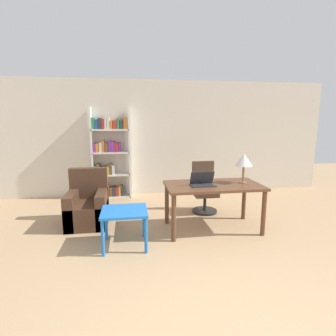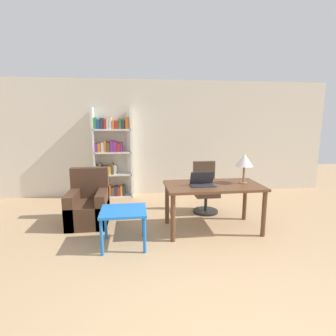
{
  "view_description": "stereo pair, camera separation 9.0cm",
  "coord_description": "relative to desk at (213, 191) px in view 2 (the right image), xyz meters",
  "views": [
    {
      "loc": [
        -0.87,
        -1.73,
        1.77
      ],
      "look_at": [
        -0.25,
        2.41,
        1.01
      ],
      "focal_mm": 28.0,
      "sensor_mm": 36.0,
      "label": 1
    },
    {
      "loc": [
        -0.78,
        -1.74,
        1.77
      ],
      "look_at": [
        -0.25,
        2.41,
        1.01
      ],
      "focal_mm": 28.0,
      "sensor_mm": 36.0,
      "label": 2
    }
  ],
  "objects": [
    {
      "name": "bookshelf",
      "position": [
        -1.78,
        2.13,
        0.3
      ],
      "size": [
        0.87,
        0.28,
        2.06
      ],
      "color": "white",
      "rests_on": "ground_plane"
    },
    {
      "name": "armchair",
      "position": [
        -2.06,
        0.54,
        -0.36
      ],
      "size": [
        0.66,
        0.77,
        0.94
      ],
      "color": "#472D1E",
      "rests_on": "ground_plane"
    },
    {
      "name": "wall_back",
      "position": [
        -0.46,
        2.32,
        0.69
      ],
      "size": [
        8.0,
        0.06,
        2.7
      ],
      "color": "beige",
      "rests_on": "ground_plane"
    },
    {
      "name": "office_chair",
      "position": [
        0.11,
        0.87,
        -0.22
      ],
      "size": [
        0.48,
        0.48,
        0.98
      ],
      "color": "black",
      "rests_on": "ground_plane"
    },
    {
      "name": "desk",
      "position": [
        0.0,
        0.0,
        0.0
      ],
      "size": [
        1.53,
        0.83,
        0.76
      ],
      "color": "brown",
      "rests_on": "ground_plane"
    },
    {
      "name": "side_table_blue",
      "position": [
        -1.42,
        -0.39,
        -0.2
      ],
      "size": [
        0.64,
        0.58,
        0.53
      ],
      "color": "blue",
      "rests_on": "ground_plane"
    },
    {
      "name": "laptop",
      "position": [
        -0.19,
        -0.05,
        0.15
      ],
      "size": [
        0.38,
        0.22,
        0.22
      ],
      "color": "#2D2D33",
      "rests_on": "desk"
    },
    {
      "name": "table_lamp",
      "position": [
        0.51,
        0.03,
        0.48
      ],
      "size": [
        0.28,
        0.28,
        0.48
      ],
      "color": "olive",
      "rests_on": "desk"
    }
  ]
}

